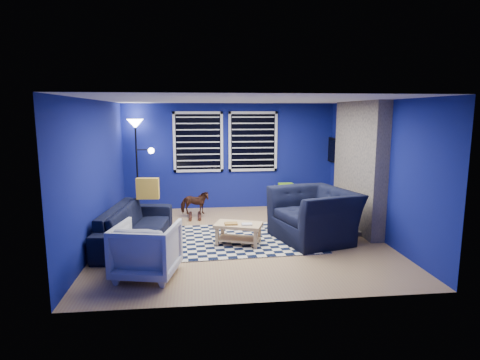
# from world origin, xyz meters

# --- Properties ---
(floor) EXTENTS (5.00, 5.00, 0.00)m
(floor) POSITION_xyz_m (0.00, 0.00, 0.00)
(floor) COLOR tan
(floor) RESTS_ON ground
(ceiling) EXTENTS (5.00, 5.00, 0.00)m
(ceiling) POSITION_xyz_m (0.00, 0.00, 2.50)
(ceiling) COLOR white
(ceiling) RESTS_ON wall_back
(wall_back) EXTENTS (5.00, 0.00, 5.00)m
(wall_back) POSITION_xyz_m (0.00, 2.50, 1.25)
(wall_back) COLOR navy
(wall_back) RESTS_ON floor
(wall_left) EXTENTS (0.00, 5.00, 5.00)m
(wall_left) POSITION_xyz_m (-2.50, 0.00, 1.25)
(wall_left) COLOR navy
(wall_left) RESTS_ON floor
(wall_right) EXTENTS (0.00, 5.00, 5.00)m
(wall_right) POSITION_xyz_m (2.50, 0.00, 1.25)
(wall_right) COLOR navy
(wall_right) RESTS_ON floor
(fireplace) EXTENTS (0.65, 2.00, 2.50)m
(fireplace) POSITION_xyz_m (2.36, 0.50, 1.20)
(fireplace) COLOR gray
(fireplace) RESTS_ON floor
(window_left) EXTENTS (1.17, 0.06, 1.42)m
(window_left) POSITION_xyz_m (-0.75, 2.46, 1.60)
(window_left) COLOR black
(window_left) RESTS_ON wall_back
(window_right) EXTENTS (1.17, 0.06, 1.42)m
(window_right) POSITION_xyz_m (0.55, 2.46, 1.60)
(window_right) COLOR black
(window_right) RESTS_ON wall_back
(tv) EXTENTS (0.07, 1.00, 0.58)m
(tv) POSITION_xyz_m (2.45, 2.00, 1.40)
(tv) COLOR black
(tv) RESTS_ON wall_right
(rug) EXTENTS (2.60, 2.13, 0.02)m
(rug) POSITION_xyz_m (0.08, -0.02, 0.01)
(rug) COLOR black
(rug) RESTS_ON floor
(sofa) EXTENTS (2.35, 1.15, 0.66)m
(sofa) POSITION_xyz_m (-1.88, -0.05, 0.33)
(sofa) COLOR black
(sofa) RESTS_ON floor
(armchair_big) EXTENTS (1.71, 1.59, 0.92)m
(armchair_big) POSITION_xyz_m (1.29, -0.18, 0.46)
(armchair_big) COLOR black
(armchair_big) RESTS_ON floor
(armchair_bent) EXTENTS (0.99, 1.01, 0.78)m
(armchair_bent) POSITION_xyz_m (-1.52, -1.53, 0.39)
(armchair_bent) COLOR gray
(armchair_bent) RESTS_ON floor
(rocking_horse) EXTENTS (0.32, 0.63, 0.52)m
(rocking_horse) POSITION_xyz_m (-0.86, 1.60, 0.33)
(rocking_horse) COLOR #442315
(rocking_horse) RESTS_ON floor
(coffee_table) EXTENTS (0.91, 0.70, 0.40)m
(coffee_table) POSITION_xyz_m (-0.10, -0.31, 0.28)
(coffee_table) COLOR #DBB67B
(coffee_table) RESTS_ON rug
(cabinet) EXTENTS (0.74, 0.60, 0.62)m
(cabinet) POSITION_xyz_m (1.31, 2.19, 0.27)
(cabinet) COLOR #DBB67B
(cabinet) RESTS_ON floor
(floor_lamp) EXTENTS (0.58, 0.36, 2.14)m
(floor_lamp) POSITION_xyz_m (-2.13, 2.25, 1.75)
(floor_lamp) COLOR black
(floor_lamp) RESTS_ON floor
(throw_pillow) EXTENTS (0.43, 0.16, 0.40)m
(throw_pillow) POSITION_xyz_m (-1.73, 0.61, 0.86)
(throw_pillow) COLOR gold
(throw_pillow) RESTS_ON sofa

